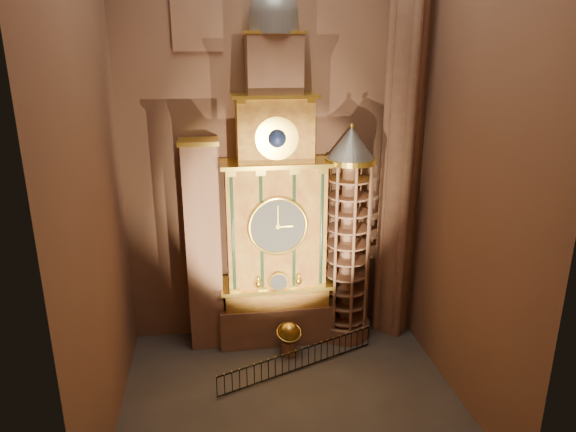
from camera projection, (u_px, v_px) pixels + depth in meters
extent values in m
plane|color=#383330|center=(291.00, 398.00, 21.55)|extent=(14.00, 14.00, 0.00)
plane|color=#835F46|center=(272.00, 117.00, 23.83)|extent=(22.00, 0.00, 22.00)
plane|color=#835F46|center=(86.00, 142.00, 17.19)|extent=(0.00, 22.00, 22.00)
plane|color=#835F46|center=(476.00, 133.00, 19.17)|extent=(0.00, 22.00, 22.00)
cube|color=#8C634C|center=(276.00, 319.00, 25.95)|extent=(5.60, 2.20, 2.00)
cube|color=brown|center=(276.00, 292.00, 25.49)|extent=(5.00, 2.00, 1.00)
cube|color=#FFDD4B|center=(276.00, 282.00, 25.28)|extent=(5.40, 2.30, 0.18)
cube|color=brown|center=(275.00, 225.00, 24.42)|extent=(4.60, 2.00, 6.00)
cylinder|color=black|center=(233.00, 234.00, 23.32)|extent=(0.32, 0.32, 5.60)
cylinder|color=black|center=(261.00, 232.00, 23.51)|extent=(0.32, 0.32, 5.60)
cylinder|color=black|center=(294.00, 231.00, 23.72)|extent=(0.32, 0.32, 5.60)
cylinder|color=black|center=(321.00, 229.00, 23.90)|extent=(0.32, 0.32, 5.60)
cube|color=#FFDD4B|center=(275.00, 163.00, 23.44)|extent=(5.00, 2.25, 0.18)
cylinder|color=#2D3033|center=(278.00, 226.00, 23.38)|extent=(2.60, 0.12, 2.60)
torus|color=#FFDD4B|center=(278.00, 227.00, 23.33)|extent=(2.80, 0.16, 2.80)
cylinder|color=#FFDD4B|center=(279.00, 282.00, 24.07)|extent=(0.90, 0.10, 0.90)
sphere|color=#FFDD4B|center=(258.00, 283.00, 23.99)|extent=(0.36, 0.36, 0.36)
sphere|color=#FFDD4B|center=(298.00, 281.00, 24.26)|extent=(0.36, 0.36, 0.36)
cube|color=brown|center=(274.00, 131.00, 23.04)|extent=(3.40, 1.80, 3.00)
sphere|color=#0B1B3B|center=(277.00, 138.00, 22.25)|extent=(0.80, 0.80, 0.80)
cube|color=#FFDD4B|center=(274.00, 96.00, 22.52)|extent=(3.80, 2.00, 0.15)
cube|color=#8C634C|center=(274.00, 66.00, 22.19)|extent=(2.40, 1.60, 2.60)
sphere|color=slate|center=(273.00, 14.00, 21.54)|extent=(2.10, 2.10, 2.10)
cube|color=#8C634C|center=(204.00, 249.00, 24.25)|extent=(1.60, 1.40, 10.00)
cube|color=#FFDD4B|center=(206.00, 291.00, 24.47)|extent=(1.35, 0.10, 2.10)
cube|color=#501815|center=(206.00, 292.00, 24.41)|extent=(1.05, 0.04, 1.75)
cube|color=#FFDD4B|center=(203.00, 240.00, 23.67)|extent=(1.35, 0.10, 2.10)
cube|color=#501815|center=(203.00, 241.00, 23.61)|extent=(1.05, 0.04, 1.75)
cube|color=#FFDD4B|center=(200.00, 185.00, 22.87)|extent=(1.35, 0.10, 2.10)
cube|color=#501815|center=(200.00, 186.00, 22.82)|extent=(1.05, 0.04, 1.75)
cube|color=#FFDD4B|center=(198.00, 142.00, 22.69)|extent=(1.80, 1.60, 0.20)
cylinder|color=#8C634C|center=(344.00, 327.00, 26.35)|extent=(2.50, 2.50, 0.80)
cylinder|color=#8C634C|center=(347.00, 245.00, 24.97)|extent=(0.70, 0.70, 8.20)
cylinder|color=#FFDD4B|center=(351.00, 160.00, 23.69)|extent=(2.40, 2.40, 0.25)
cone|color=slate|center=(351.00, 143.00, 23.44)|extent=(2.30, 2.30, 1.50)
sphere|color=#FFDD4B|center=(352.00, 126.00, 23.20)|extent=(0.20, 0.20, 0.20)
cylinder|color=#8C634C|center=(405.00, 117.00, 23.75)|extent=(1.60, 1.60, 22.00)
cylinder|color=#8C634C|center=(421.00, 117.00, 23.87)|extent=(0.44, 0.44, 22.00)
cylinder|color=#8C634C|center=(388.00, 117.00, 23.64)|extent=(0.44, 0.44, 22.00)
cylinder|color=#8C634C|center=(399.00, 115.00, 24.51)|extent=(0.44, 0.44, 22.00)
cylinder|color=#8C634C|center=(411.00, 119.00, 23.00)|extent=(0.44, 0.44, 22.00)
cylinder|color=#8C634C|center=(289.00, 348.00, 24.52)|extent=(0.65, 0.65, 0.75)
sphere|color=gold|center=(289.00, 332.00, 24.26)|extent=(0.97, 0.97, 0.97)
torus|color=gold|center=(289.00, 332.00, 24.26)|extent=(1.30, 1.24, 0.52)
cube|color=black|center=(299.00, 350.00, 23.14)|extent=(7.47, 3.03, 0.04)
cube|color=black|center=(299.00, 368.00, 23.43)|extent=(7.47, 3.03, 0.04)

